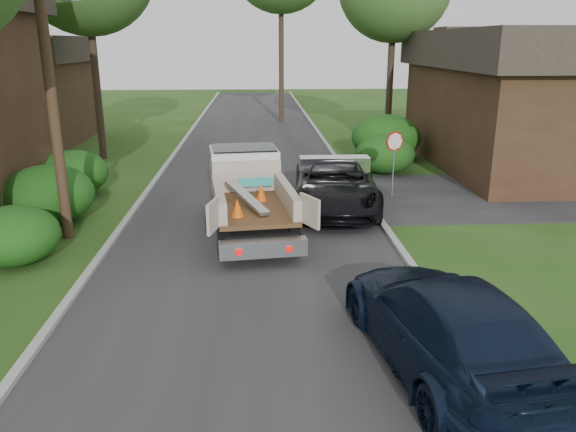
{
  "coord_description": "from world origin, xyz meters",
  "views": [
    {
      "loc": [
        0.15,
        -11.13,
        5.56
      ],
      "look_at": [
        0.94,
        2.9,
        1.2
      ],
      "focal_mm": 35.0,
      "sensor_mm": 36.0,
      "label": 1
    }
  ],
  "objects_px": {
    "house_left_far": "(13,89)",
    "flatbed_truck": "(248,186)",
    "utility_pole": "(47,57)",
    "house_right": "(540,98)",
    "navy_suv": "(447,324)",
    "black_pickup": "(336,185)",
    "stop_sign": "(394,150)"
  },
  "relations": [
    {
      "from": "utility_pole",
      "to": "flatbed_truck",
      "type": "distance_m",
      "value": 6.7
    },
    {
      "from": "stop_sign",
      "to": "flatbed_truck",
      "type": "xyz_separation_m",
      "value": [
        -5.36,
        -2.99,
        -0.54
      ]
    },
    {
      "from": "flatbed_truck",
      "to": "navy_suv",
      "type": "xyz_separation_m",
      "value": [
        3.59,
        -8.51,
        -0.4
      ]
    },
    {
      "from": "utility_pole",
      "to": "flatbed_truck",
      "type": "xyz_separation_m",
      "value": [
        5.32,
        1.03,
        -3.93
      ]
    },
    {
      "from": "utility_pole",
      "to": "flatbed_truck",
      "type": "bearing_deg",
      "value": 10.94
    },
    {
      "from": "house_left_far",
      "to": "flatbed_truck",
      "type": "height_order",
      "value": "house_left_far"
    },
    {
      "from": "black_pickup",
      "to": "navy_suv",
      "type": "distance_m",
      "value": 10.09
    },
    {
      "from": "utility_pole",
      "to": "house_right",
      "type": "height_order",
      "value": "utility_pole"
    },
    {
      "from": "utility_pole",
      "to": "flatbed_truck",
      "type": "relative_size",
      "value": 1.6
    },
    {
      "from": "house_right",
      "to": "house_left_far",
      "type": "bearing_deg",
      "value": 163.2
    },
    {
      "from": "house_right",
      "to": "flatbed_truck",
      "type": "height_order",
      "value": "house_right"
    },
    {
      "from": "utility_pole",
      "to": "stop_sign",
      "type": "bearing_deg",
      "value": 20.62
    },
    {
      "from": "stop_sign",
      "to": "black_pickup",
      "type": "height_order",
      "value": "stop_sign"
    },
    {
      "from": "house_right",
      "to": "black_pickup",
      "type": "distance_m",
      "value": 12.23
    },
    {
      "from": "flatbed_truck",
      "to": "black_pickup",
      "type": "distance_m",
      "value": 3.41
    },
    {
      "from": "black_pickup",
      "to": "stop_sign",
      "type": "bearing_deg",
      "value": 37.46
    },
    {
      "from": "utility_pole",
      "to": "navy_suv",
      "type": "distance_m",
      "value": 12.42
    },
    {
      "from": "stop_sign",
      "to": "navy_suv",
      "type": "relative_size",
      "value": 0.43
    },
    {
      "from": "stop_sign",
      "to": "house_left_far",
      "type": "bearing_deg",
      "value": 145.19
    },
    {
      "from": "house_right",
      "to": "utility_pole",
      "type": "bearing_deg",
      "value": -153.99
    },
    {
      "from": "stop_sign",
      "to": "house_right",
      "type": "distance_m",
      "value": 9.37
    },
    {
      "from": "stop_sign",
      "to": "utility_pole",
      "type": "relative_size",
      "value": 0.25
    },
    {
      "from": "stop_sign",
      "to": "utility_pole",
      "type": "bearing_deg",
      "value": -159.38
    },
    {
      "from": "house_left_far",
      "to": "house_right",
      "type": "height_order",
      "value": "house_right"
    },
    {
      "from": "house_right",
      "to": "navy_suv",
      "type": "height_order",
      "value": "house_right"
    },
    {
      "from": "house_left_far",
      "to": "house_right",
      "type": "relative_size",
      "value": 0.58
    },
    {
      "from": "utility_pole",
      "to": "house_left_far",
      "type": "relative_size",
      "value": 1.32
    },
    {
      "from": "stop_sign",
      "to": "navy_suv",
      "type": "xyz_separation_m",
      "value": [
        -1.77,
        -11.5,
        -0.94
      ]
    },
    {
      "from": "house_right",
      "to": "navy_suv",
      "type": "distance_m",
      "value": 19.21
    },
    {
      "from": "house_left_far",
      "to": "flatbed_truck",
      "type": "xyz_separation_m",
      "value": [
        13.34,
        -15.99,
        -1.81
      ]
    },
    {
      "from": "stop_sign",
      "to": "house_left_far",
      "type": "distance_m",
      "value": 22.81
    },
    {
      "from": "flatbed_truck",
      "to": "black_pickup",
      "type": "height_order",
      "value": "flatbed_truck"
    }
  ]
}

